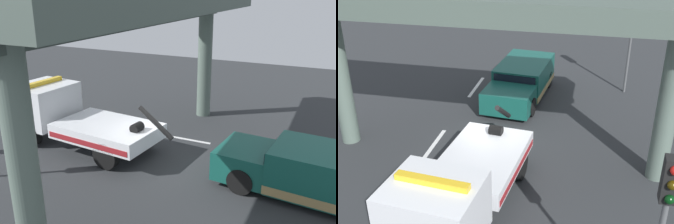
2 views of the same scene
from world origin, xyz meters
TOP-DOWN VIEW (x-y plane):
  - ground_plane at (0.00, 0.00)m, footprint 60.00×40.00m
  - lane_stripe_west at (-6.00, -2.43)m, footprint 2.60×0.16m
  - lane_stripe_mid at (0.00, -2.43)m, footprint 2.60×0.16m
  - tow_truck_white at (3.90, -0.07)m, footprint 7.33×2.91m
  - towed_van_green at (-5.34, 0.01)m, footprint 5.37×2.62m
  - overpass_structure at (0.24, 0.00)m, footprint 3.60×13.43m
  - traffic_light_near at (-6.98, 4.86)m, footprint 0.39×0.32m
  - traffic_light_far at (6.52, 4.86)m, footprint 0.39×0.32m

SIDE VIEW (x-z plane):
  - ground_plane at x=0.00m, z-range -0.10..0.00m
  - lane_stripe_west at x=-6.00m, z-range 0.00..0.01m
  - lane_stripe_mid at x=0.00m, z-range 0.00..0.01m
  - towed_van_green at x=-5.34m, z-range -0.01..1.57m
  - tow_truck_white at x=3.90m, z-range -0.03..2.43m
  - traffic_light_near at x=-6.98m, z-range 0.98..5.28m
  - traffic_light_far at x=6.52m, z-range 1.02..5.50m
  - overpass_structure at x=0.24m, z-range 2.27..8.27m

